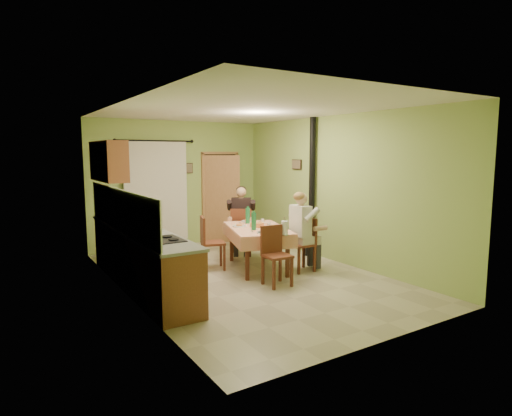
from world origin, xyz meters
TOP-DOWN VIEW (x-y plane):
  - floor at (0.00, 0.00)m, footprint 4.00×6.00m
  - room_shell at (0.00, 0.00)m, footprint 4.04×6.04m
  - kitchen_run at (-1.71, 0.40)m, footprint 0.64×3.64m
  - upper_cabinets at (-1.82, 1.70)m, footprint 0.35×1.40m
  - curtain at (-0.55, 2.90)m, footprint 1.70×0.07m
  - doorway at (1.02, 2.87)m, footprint 0.96×0.47m
  - dining_table at (0.42, 0.33)m, footprint 1.41×1.82m
  - tableware at (0.40, 0.23)m, footprint 0.67×1.67m
  - chair_far at (0.70, 1.39)m, footprint 0.58×0.58m
  - chair_near at (0.15, -0.68)m, footprint 0.41×0.41m
  - chair_right at (1.02, -0.22)m, footprint 0.42×0.42m
  - chair_left at (-0.29, 0.73)m, footprint 0.51×0.51m
  - man_far at (0.71, 1.40)m, footprint 0.65×0.63m
  - man_right at (1.00, -0.22)m, footprint 0.48×0.60m
  - stove_flue at (1.90, 0.60)m, footprint 0.24×0.24m
  - picture_back at (0.25, 2.97)m, footprint 0.19×0.03m
  - picture_right at (1.97, 1.20)m, footprint 0.03×0.31m

SIDE VIEW (x-z plane):
  - floor at x=0.00m, z-range -0.01..0.01m
  - chair_near at x=0.15m, z-range -0.18..0.76m
  - chair_right at x=1.02m, z-range -0.19..0.76m
  - chair_left at x=-0.29m, z-range -0.19..0.77m
  - chair_far at x=0.70m, z-range -0.20..0.78m
  - dining_table at x=0.42m, z-range 0.00..0.76m
  - kitchen_run at x=-1.71m, z-range -0.30..1.26m
  - tableware at x=0.40m, z-range 0.66..0.99m
  - man_far at x=0.71m, z-range 0.18..1.57m
  - man_right at x=1.00m, z-range 0.18..1.57m
  - stove_flue at x=1.90m, z-range -0.38..2.42m
  - doorway at x=1.02m, z-range -0.02..2.13m
  - curtain at x=-0.55m, z-range 0.15..2.37m
  - picture_back at x=0.25m, z-range 1.64..1.86m
  - room_shell at x=0.00m, z-range 0.41..3.23m
  - picture_right at x=1.97m, z-range 1.75..1.96m
  - upper_cabinets at x=-1.82m, z-range 1.60..2.30m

